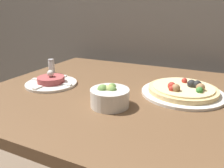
# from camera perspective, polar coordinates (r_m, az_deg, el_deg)

# --- Properties ---
(dining_table) EXTENTS (1.10, 0.88, 0.72)m
(dining_table) POSITION_cam_1_polar(r_m,az_deg,el_deg) (0.89, 4.24, -7.87)
(dining_table) COLOR brown
(dining_table) RESTS_ON ground_plane
(pizza_plate) EXTENTS (0.30, 0.30, 0.06)m
(pizza_plate) POSITION_cam_1_polar(r_m,az_deg,el_deg) (0.86, 18.04, -1.59)
(pizza_plate) COLOR silver
(pizza_plate) RESTS_ON dining_table
(tartare_plate) EXTENTS (0.21, 0.21, 0.06)m
(tartare_plate) POSITION_cam_1_polar(r_m,az_deg,el_deg) (0.96, -15.58, 0.59)
(tartare_plate) COLOR silver
(tartare_plate) RESTS_ON dining_table
(small_bowl) EXTENTS (0.13, 0.13, 0.07)m
(small_bowl) POSITION_cam_1_polar(r_m,az_deg,el_deg) (0.72, -0.64, -3.24)
(small_bowl) COLOR silver
(small_bowl) RESTS_ON dining_table
(salt_shaker) EXTENTS (0.03, 0.03, 0.07)m
(salt_shaker) POSITION_cam_1_polar(r_m,az_deg,el_deg) (1.13, -15.53, 4.46)
(salt_shaker) COLOR silver
(salt_shaker) RESTS_ON dining_table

